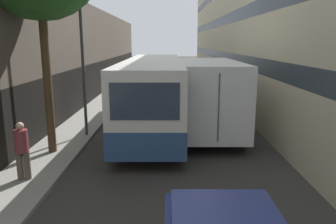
{
  "coord_description": "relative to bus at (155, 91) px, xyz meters",
  "views": [
    {
      "loc": [
        -0.14,
        -0.87,
        3.93
      ],
      "look_at": [
        -0.17,
        9.95,
        1.6
      ],
      "focal_mm": 35.0,
      "sensor_mm": 36.0,
      "label": 1
    }
  ],
  "objects": [
    {
      "name": "building_right_apartment",
      "position": [
        5.83,
        0.8,
        4.09
      ],
      "size": [
        2.4,
        60.0,
        11.55
      ],
      "color": "beige",
      "rests_on": "ground_plane"
    },
    {
      "name": "sidewalk_left",
      "position": [
        -3.41,
        0.8,
        -1.59
      ],
      "size": [
        1.87,
        60.0,
        0.13
      ],
      "color": "gray",
      "rests_on": "ground_plane"
    },
    {
      "name": "building_left_shopfront",
      "position": [
        -5.44,
        0.8,
        1.19
      ],
      "size": [
        2.4,
        60.0,
        6.28
      ],
      "color": "#51473D",
      "rests_on": "ground_plane"
    },
    {
      "name": "bus",
      "position": [
        0.0,
        0.0,
        0.0
      ],
      "size": [
        2.49,
        11.76,
        3.14
      ],
      "color": "silver",
      "rests_on": "ground_plane"
    },
    {
      "name": "street_lamp",
      "position": [
        -2.72,
        -1.94,
        3.19
      ],
      "size": [
        0.36,
        0.8,
        6.8
      ],
      "color": "#38383D",
      "rests_on": "sidewalk_left"
    },
    {
      "name": "pedestrian",
      "position": [
        -3.38,
        -6.43,
        -0.64
      ],
      "size": [
        0.39,
        0.37,
        1.65
      ],
      "color": "brown",
      "rests_on": "sidewalk_left"
    },
    {
      "name": "panel_van",
      "position": [
        -0.23,
        10.25,
        -0.5
      ],
      "size": [
        1.84,
        4.69,
        2.09
      ],
      "color": "#BCBCC1",
      "rests_on": "ground_plane"
    },
    {
      "name": "box_truck",
      "position": [
        2.35,
        -0.48,
        0.01
      ],
      "size": [
        2.48,
        8.49,
        3.13
      ],
      "color": "silver",
      "rests_on": "ground_plane"
    },
    {
      "name": "ground_plane",
      "position": [
        0.8,
        0.8,
        -1.66
      ],
      "size": [
        150.0,
        150.0,
        0.0
      ],
      "primitive_type": "plane",
      "color": "#33302D"
    }
  ]
}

